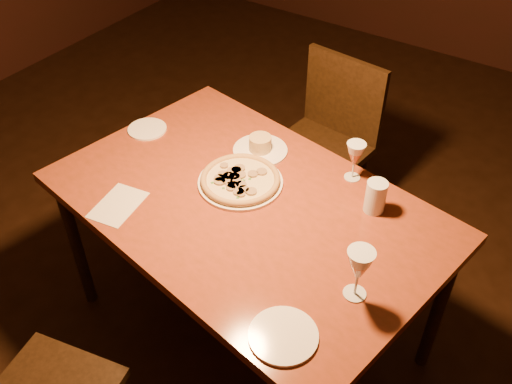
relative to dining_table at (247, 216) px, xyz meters
The scene contains 11 objects.
floor 0.78m from the dining_table, 83.92° to the right, with size 7.00×7.00×0.00m, color black.
dining_table is the anchor object (origin of this frame).
chair_far 0.93m from the dining_table, 96.97° to the left, with size 0.51×0.51×0.96m.
pizza_plate 0.15m from the dining_table, 136.32° to the left, with size 0.34×0.34×0.04m.
ramekin_saucer 0.35m from the dining_table, 114.14° to the left, with size 0.24×0.24×0.08m.
wine_glass_far 0.48m from the dining_table, 53.15° to the left, with size 0.08×0.08×0.17m, color #BB6D4E, non-canonical shape.
wine_glass_right 0.60m from the dining_table, 17.48° to the right, with size 0.09×0.09×0.20m, color #BB6D4E, non-canonical shape.
water_tumbler 0.51m from the dining_table, 28.87° to the left, with size 0.08×0.08×0.13m, color silver.
side_plate_left 0.68m from the dining_table, 166.57° to the left, with size 0.18×0.18×0.01m, color white.
side_plate_near 0.64m from the dining_table, 45.15° to the right, with size 0.22×0.22×0.01m, color white.
menu_card 0.50m from the dining_table, 144.44° to the right, with size 0.15×0.22×0.00m, color silver.
Camera 1 is at (0.92, -1.11, 2.30)m, focal length 40.00 mm.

